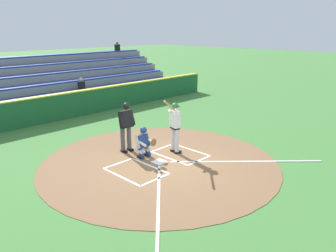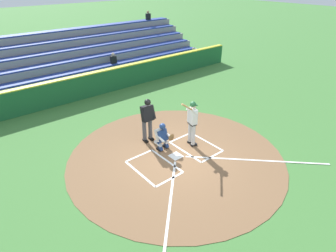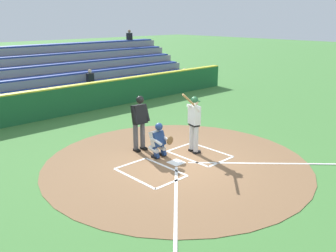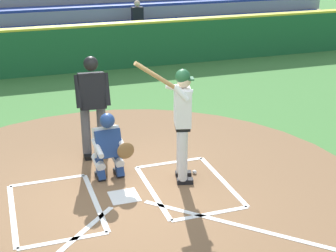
{
  "view_description": "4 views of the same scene",
  "coord_description": "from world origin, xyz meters",
  "px_view_note": "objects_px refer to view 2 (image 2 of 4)",
  "views": [
    {
      "loc": [
        7.26,
        7.45,
        4.38
      ],
      "look_at": [
        -0.33,
        0.08,
        1.24
      ],
      "focal_mm": 35.21,
      "sensor_mm": 36.0,
      "label": 1
    },
    {
      "loc": [
        5.83,
        6.57,
        6.09
      ],
      "look_at": [
        0.07,
        -0.38,
        1.17
      ],
      "focal_mm": 30.18,
      "sensor_mm": 36.0,
      "label": 2
    },
    {
      "loc": [
        7.23,
        7.26,
        4.26
      ],
      "look_at": [
        0.39,
        0.04,
        1.27
      ],
      "focal_mm": 38.74,
      "sensor_mm": 36.0,
      "label": 3
    },
    {
      "loc": [
        1.59,
        6.78,
        3.9
      ],
      "look_at": [
        -0.59,
        0.35,
        1.23
      ],
      "focal_mm": 54.94,
      "sensor_mm": 36.0,
      "label": 4
    }
  ],
  "objects_px": {
    "catcher": "(163,136)",
    "plate_umpire": "(147,117)",
    "batter": "(192,120)",
    "baseball": "(194,140)"
  },
  "relations": [
    {
      "from": "catcher",
      "to": "plate_umpire",
      "type": "relative_size",
      "value": 0.61
    },
    {
      "from": "catcher",
      "to": "plate_umpire",
      "type": "height_order",
      "value": "plate_umpire"
    },
    {
      "from": "batter",
      "to": "catcher",
      "type": "xyz_separation_m",
      "value": [
        1.07,
        -0.5,
        -0.51
      ]
    },
    {
      "from": "plate_umpire",
      "to": "baseball",
      "type": "relative_size",
      "value": 25.2
    },
    {
      "from": "batter",
      "to": "plate_umpire",
      "type": "bearing_deg",
      "value": -49.69
    },
    {
      "from": "catcher",
      "to": "plate_umpire",
      "type": "distance_m",
      "value": 0.98
    },
    {
      "from": "batter",
      "to": "catcher",
      "type": "relative_size",
      "value": 1.88
    },
    {
      "from": "batter",
      "to": "catcher",
      "type": "height_order",
      "value": "batter"
    },
    {
      "from": "batter",
      "to": "baseball",
      "type": "xyz_separation_m",
      "value": [
        -0.29,
        -0.15,
        -1.06
      ]
    },
    {
      "from": "baseball",
      "to": "plate_umpire",
      "type": "bearing_deg",
      "value": -39.89
    }
  ]
}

